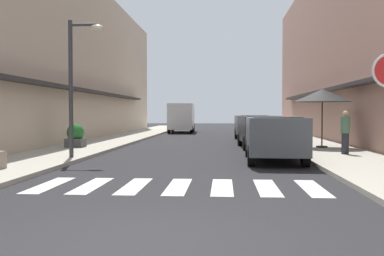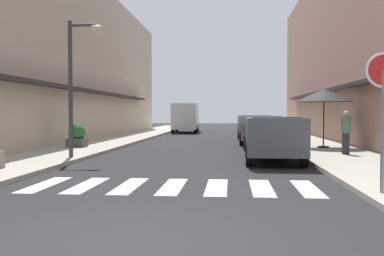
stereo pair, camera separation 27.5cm
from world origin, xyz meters
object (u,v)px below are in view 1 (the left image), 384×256
at_px(pedestrian_walking_near, 345,132).
at_px(parked_car_near, 274,133).
at_px(cafe_umbrella, 322,96).
at_px(planter_midblock, 75,136).
at_px(street_lamp, 77,72).
at_px(planter_far, 294,128).
at_px(parked_car_mid, 260,128).
at_px(delivery_van, 182,115).
at_px(parked_car_far, 252,125).

bearing_deg(pedestrian_walking_near, parked_car_near, 38.11).
distance_m(cafe_umbrella, planter_midblock, 10.79).
distance_m(street_lamp, planter_far, 13.88).
bearing_deg(parked_car_mid, street_lamp, -138.41).
distance_m(parked_car_near, delivery_van, 22.23).
height_order(parked_car_mid, planter_far, parked_car_mid).
bearing_deg(parked_car_far, street_lamp, -119.59).
xyz_separation_m(planter_midblock, planter_far, (10.32, 6.24, 0.15)).
bearing_deg(cafe_umbrella, parked_car_far, 111.13).
xyz_separation_m(parked_car_near, planter_far, (2.25, 10.28, -0.16)).
height_order(planter_far, pedestrian_walking_near, pedestrian_walking_near).
height_order(parked_car_near, parked_car_mid, same).
bearing_deg(pedestrian_walking_near, planter_midblock, -4.40).
height_order(parked_car_mid, street_lamp, street_lamp).
xyz_separation_m(parked_car_near, pedestrian_walking_near, (2.70, 1.52, 0.01)).
distance_m(parked_car_far, cafe_umbrella, 7.24).
relative_size(cafe_umbrella, pedestrian_walking_near, 1.61).
height_order(street_lamp, planter_midblock, street_lamp).
bearing_deg(street_lamp, parked_car_mid, 41.59).
bearing_deg(pedestrian_walking_near, street_lamp, 19.52).
bearing_deg(street_lamp, parked_car_far, 60.41).
bearing_deg(parked_car_mid, delivery_van, 107.69).
height_order(delivery_van, street_lamp, street_lamp).
bearing_deg(parked_car_far, planter_far, -24.06).
bearing_deg(parked_car_near, planter_midblock, 153.45).
bearing_deg(planter_midblock, parked_car_far, 41.90).
relative_size(parked_car_near, parked_car_far, 1.00).
relative_size(delivery_van, pedestrian_walking_near, 3.51).
bearing_deg(planter_midblock, parked_car_near, -26.55).
relative_size(parked_car_mid, cafe_umbrella, 1.69).
xyz_separation_m(delivery_van, street_lamp, (-1.41, -21.87, 1.55)).
height_order(parked_car_far, pedestrian_walking_near, pedestrian_walking_near).
bearing_deg(parked_car_mid, pedestrian_walking_near, -56.27).
height_order(parked_car_near, planter_far, parked_car_near).
bearing_deg(planter_far, parked_car_near, -102.35).
bearing_deg(delivery_van, parked_car_far, -63.66).
bearing_deg(parked_car_near, delivery_van, 103.33).
relative_size(parked_car_far, pedestrian_walking_near, 2.87).
height_order(cafe_umbrella, pedestrian_walking_near, cafe_umbrella).
relative_size(parked_car_mid, planter_midblock, 4.19).
height_order(delivery_van, planter_far, delivery_van).
distance_m(planter_midblock, planter_far, 12.06).
distance_m(parked_car_mid, parked_car_far, 5.72).
xyz_separation_m(parked_car_near, parked_car_mid, (-0.00, 5.57, -0.00)).
bearing_deg(delivery_van, parked_car_near, -76.67).
relative_size(delivery_van, cafe_umbrella, 2.18).
height_order(parked_car_mid, pedestrian_walking_near, pedestrian_walking_near).
distance_m(cafe_umbrella, pedestrian_walking_near, 3.44).
distance_m(parked_car_far, planter_far, 2.47).
relative_size(delivery_van, planter_far, 4.13).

